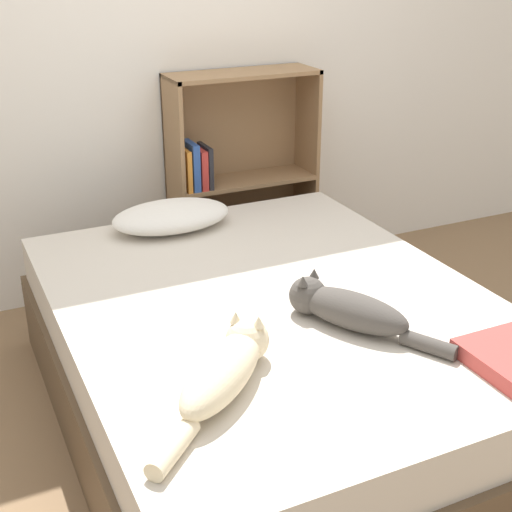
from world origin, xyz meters
TOP-DOWN VIEW (x-y plane):
  - ground_plane at (0.00, 0.00)m, footprint 8.00×8.00m
  - wall_back at (0.00, 1.34)m, footprint 8.00×0.06m
  - bed at (0.00, 0.00)m, footprint 1.49×1.91m
  - pillow at (-0.11, 0.77)m, footprint 0.52×0.31m
  - cat_light at (-0.37, -0.44)m, footprint 0.51×0.49m
  - cat_dark at (0.12, -0.27)m, footprint 0.35×0.53m
  - bookshelf at (0.39, 1.21)m, footprint 0.74×0.26m

SIDE VIEW (x-z plane):
  - ground_plane at x=0.00m, z-range 0.00..0.00m
  - bed at x=0.00m, z-range 0.00..0.50m
  - bookshelf at x=0.39m, z-range 0.01..1.09m
  - pillow at x=-0.11m, z-range 0.51..0.62m
  - cat_dark at x=0.12m, z-range 0.49..0.64m
  - cat_light at x=-0.37m, z-range 0.49..0.65m
  - wall_back at x=0.00m, z-range 0.00..2.50m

